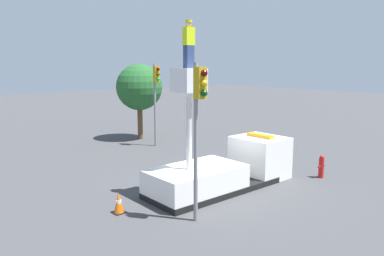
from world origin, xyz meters
TOP-DOWN VIEW (x-y plane):
  - ground_plane at (0.00, 0.00)m, footprint 120.00×120.00m
  - bucket_truck at (0.60, 0.00)m, footprint 6.95×2.33m
  - worker at (-1.37, 0.00)m, footprint 0.40×0.26m
  - traffic_light_pole at (-2.64, -2.01)m, footprint 0.34×0.57m
  - traffic_light_across at (3.16, 8.68)m, footprint 0.34×0.57m
  - fire_hydrant at (5.05, -1.97)m, footprint 0.48×0.24m
  - traffic_cone_rear at (-4.29, 0.42)m, footprint 0.44×0.44m
  - tree_left_bg at (3.66, 11.42)m, footprint 3.23×3.23m

SIDE VIEW (x-z plane):
  - ground_plane at x=0.00m, z-range 0.00..0.00m
  - traffic_cone_rear at x=-4.29m, z-range -0.02..0.75m
  - fire_hydrant at x=5.05m, z-range -0.01..1.07m
  - bucket_truck at x=0.60m, z-range -1.71..3.39m
  - tree_left_bg at x=3.66m, z-range 1.01..6.31m
  - traffic_light_across at x=3.16m, z-range 1.10..6.40m
  - traffic_light_pole at x=-2.64m, z-range 1.10..6.42m
  - worker at x=-1.37m, z-range 5.11..6.86m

